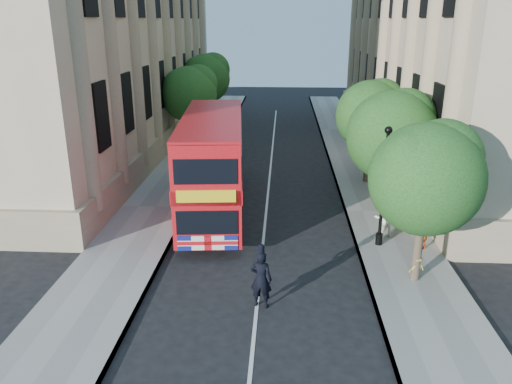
# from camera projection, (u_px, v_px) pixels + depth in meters

# --- Properties ---
(ground) EXTENTS (120.00, 120.00, 0.00)m
(ground) POSITION_uv_depth(u_px,v_px,m) (255.00, 322.00, 16.16)
(ground) COLOR black
(ground) RESTS_ON ground
(pavement_right) EXTENTS (3.50, 80.00, 0.12)m
(pavement_right) POSITION_uv_depth(u_px,v_px,m) (379.00, 212.00, 25.28)
(pavement_right) COLOR gray
(pavement_right) RESTS_ON ground
(pavement_left) EXTENTS (3.50, 80.00, 0.12)m
(pavement_left) POSITION_uv_depth(u_px,v_px,m) (156.00, 208.00, 25.88)
(pavement_left) COLOR gray
(pavement_left) RESTS_ON ground
(building_right) EXTENTS (12.00, 38.00, 18.00)m
(building_right) POSITION_uv_depth(u_px,v_px,m) (470.00, 24.00, 35.15)
(building_right) COLOR tan
(building_right) RESTS_ON ground
(building_left) EXTENTS (12.00, 38.00, 18.00)m
(building_left) POSITION_uv_depth(u_px,v_px,m) (86.00, 24.00, 36.59)
(building_left) COLOR tan
(building_left) RESTS_ON ground
(tree_right_near) EXTENTS (4.00, 4.00, 6.08)m
(tree_right_near) POSITION_uv_depth(u_px,v_px,m) (428.00, 173.00, 17.33)
(tree_right_near) COLOR #473828
(tree_right_near) RESTS_ON ground
(tree_right_mid) EXTENTS (4.20, 4.20, 6.37)m
(tree_right_mid) POSITION_uv_depth(u_px,v_px,m) (393.00, 131.00, 22.93)
(tree_right_mid) COLOR #473828
(tree_right_mid) RESTS_ON ground
(tree_right_far) EXTENTS (4.00, 4.00, 6.15)m
(tree_right_far) POSITION_uv_depth(u_px,v_px,m) (371.00, 111.00, 28.63)
(tree_right_far) COLOR #473828
(tree_right_far) RESTS_ON ground
(tree_left_far) EXTENTS (4.00, 4.00, 6.30)m
(tree_left_far) POSITION_uv_depth(u_px,v_px,m) (190.00, 91.00, 35.81)
(tree_left_far) COLOR #473828
(tree_left_far) RESTS_ON ground
(tree_left_back) EXTENTS (4.20, 4.20, 6.65)m
(tree_left_back) POSITION_uv_depth(u_px,v_px,m) (206.00, 76.00, 43.27)
(tree_left_back) COLOR #473828
(tree_left_back) RESTS_ON ground
(lamp_post) EXTENTS (0.32, 0.32, 5.16)m
(lamp_post) POSITION_uv_depth(u_px,v_px,m) (383.00, 192.00, 20.74)
(lamp_post) COLOR black
(lamp_post) RESTS_ON pavement_right
(double_decker_bus) EXTENTS (3.66, 10.71, 4.86)m
(double_decker_bus) POSITION_uv_depth(u_px,v_px,m) (213.00, 163.00, 24.32)
(double_decker_bus) COLOR #B90C12
(double_decker_bus) RESTS_ON ground
(box_van) EXTENTS (2.13, 4.89, 2.76)m
(box_van) POSITION_uv_depth(u_px,v_px,m) (220.00, 162.00, 29.44)
(box_van) COLOR black
(box_van) RESTS_ON ground
(police_constable) EXTENTS (0.84, 0.65, 2.06)m
(police_constable) POSITION_uv_depth(u_px,v_px,m) (261.00, 279.00, 16.76)
(police_constable) COLOR black
(police_constable) RESTS_ON ground
(woman_pedestrian) EXTENTS (1.07, 0.94, 1.83)m
(woman_pedestrian) POSITION_uv_depth(u_px,v_px,m) (383.00, 218.00, 21.98)
(woman_pedestrian) COLOR white
(woman_pedestrian) RESTS_ON pavement_right
(child_a) EXTENTS (0.67, 0.56, 1.08)m
(child_a) POSITION_uv_depth(u_px,v_px,m) (424.00, 237.00, 20.90)
(child_a) COLOR orange
(child_a) RESTS_ON pavement_right
(child_b) EXTENTS (0.70, 0.55, 0.95)m
(child_b) POSITION_uv_depth(u_px,v_px,m) (417.00, 268.00, 18.47)
(child_b) COLOR gold
(child_b) RESTS_ON pavement_right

